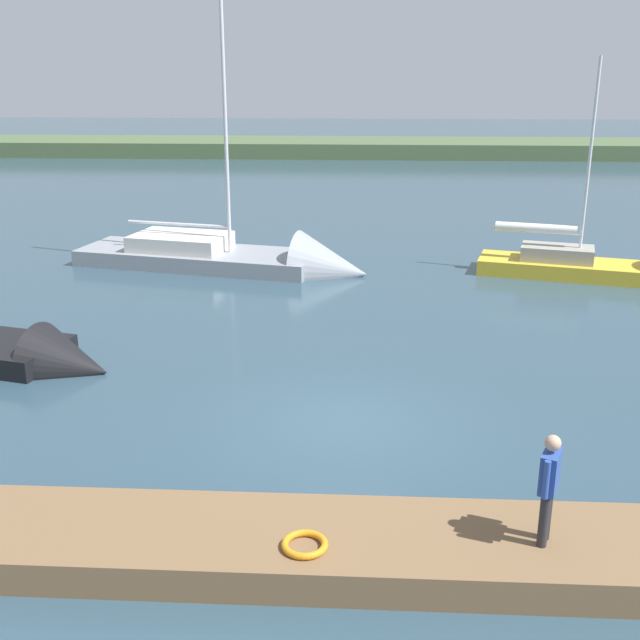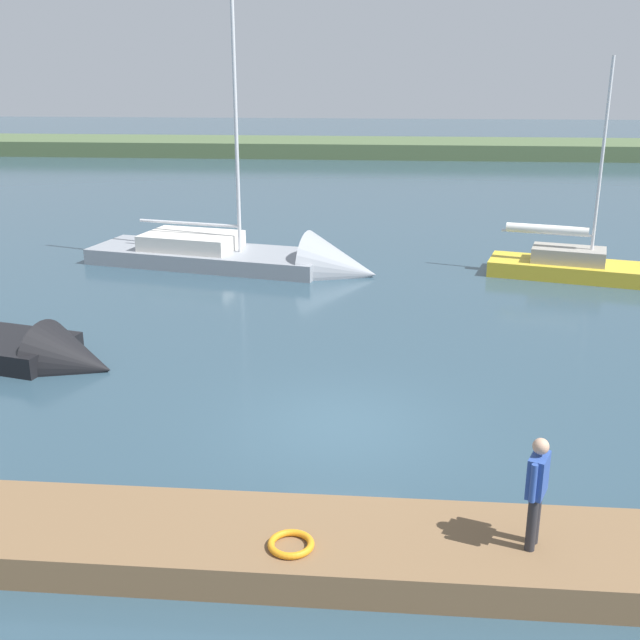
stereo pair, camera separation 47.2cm
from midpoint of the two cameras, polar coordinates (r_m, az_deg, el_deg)
name	(u,v)px [view 1 (the left image)]	position (r m, az deg, el deg)	size (l,w,h in m)	color
ground_plane	(344,425)	(15.72, 0.93, -7.81)	(200.00, 200.00, 0.00)	#2D4756
far_shoreline	(360,155)	(65.65, 2.75, 12.15)	(180.00, 8.00, 2.40)	#4C603D
dock_pier	(336,547)	(11.66, 0.01, -16.51)	(27.81, 2.04, 0.51)	brown
life_ring_buoy	(305,544)	(11.17, -2.41, -16.32)	(0.66, 0.66, 0.10)	orange
sailboat_mid_channel	(251,264)	(27.83, -5.63, 4.18)	(11.04, 5.00, 12.78)	gray
sailboat_far_right	(601,272)	(28.05, 19.67, 3.34)	(7.46, 3.70, 8.13)	gold
person_on_dock	(549,482)	(11.18, 15.45, -11.52)	(0.38, 0.59, 1.67)	#28282D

